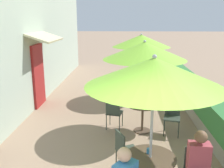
{
  "coord_description": "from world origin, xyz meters",
  "views": [
    {
      "loc": [
        0.5,
        -1.84,
        2.91
      ],
      "look_at": [
        0.15,
        5.47,
        1.0
      ],
      "focal_mm": 40.0,
      "sensor_mm": 36.0,
      "label": 1
    }
  ],
  "objects_px": {
    "patio_umbrella_mid": "(145,51)",
    "coffee_cup_far": "(142,77)",
    "coffee_cup_near": "(149,151)",
    "cafe_chair_far_left": "(130,81)",
    "cafe_chair_mid_right": "(172,115)",
    "patio_umbrella_far": "(141,41)",
    "cafe_chair_far_right": "(130,90)",
    "patio_table_near": "(150,167)",
    "cafe_chair_near_right": "(125,149)",
    "patio_table_mid": "(143,111)",
    "cafe_chair_mid_left": "(114,111)",
    "cafe_chair_far_back": "(161,86)",
    "seated_patron_near_left": "(199,165)",
    "patio_umbrella_near": "(154,72)",
    "coffee_cup_mid": "(141,103)",
    "patio_table_far": "(140,84)"
  },
  "relations": [
    {
      "from": "patio_umbrella_mid",
      "to": "coffee_cup_far",
      "type": "distance_m",
      "value": 3.28
    },
    {
      "from": "coffee_cup_near",
      "to": "cafe_chair_far_left",
      "type": "distance_m",
      "value": 5.98
    },
    {
      "from": "patio_umbrella_mid",
      "to": "coffee_cup_far",
      "type": "relative_size",
      "value": 26.85
    },
    {
      "from": "cafe_chair_mid_right",
      "to": "patio_umbrella_mid",
      "type": "bearing_deg",
      "value": 5.74
    },
    {
      "from": "patio_umbrella_far",
      "to": "cafe_chair_far_right",
      "type": "relative_size",
      "value": 2.78
    },
    {
      "from": "patio_table_near",
      "to": "cafe_chair_near_right",
      "type": "relative_size",
      "value": 0.97
    },
    {
      "from": "patio_table_mid",
      "to": "cafe_chair_far_left",
      "type": "distance_m",
      "value": 3.53
    },
    {
      "from": "coffee_cup_near",
      "to": "coffee_cup_far",
      "type": "xyz_separation_m",
      "value": [
        0.26,
        5.42,
        0.0
      ]
    },
    {
      "from": "coffee_cup_near",
      "to": "cafe_chair_near_right",
      "type": "bearing_deg",
      "value": 125.22
    },
    {
      "from": "cafe_chair_mid_left",
      "to": "cafe_chair_far_back",
      "type": "distance_m",
      "value": 3.19
    },
    {
      "from": "patio_table_near",
      "to": "cafe_chair_mid_left",
      "type": "bearing_deg",
      "value": 104.78
    },
    {
      "from": "seated_patron_near_left",
      "to": "cafe_chair_mid_right",
      "type": "distance_m",
      "value": 2.56
    },
    {
      "from": "patio_table_mid",
      "to": "patio_umbrella_near",
      "type": "bearing_deg",
      "value": -91.4
    },
    {
      "from": "cafe_chair_mid_right",
      "to": "coffee_cup_mid",
      "type": "relative_size",
      "value": 9.67
    },
    {
      "from": "patio_table_far",
      "to": "patio_table_mid",
      "type": "bearing_deg",
      "value": -92.13
    },
    {
      "from": "cafe_chair_mid_left",
      "to": "cafe_chair_mid_right",
      "type": "relative_size",
      "value": 1.0
    },
    {
      "from": "patio_table_far",
      "to": "patio_umbrella_far",
      "type": "xyz_separation_m",
      "value": [
        0.0,
        0.0,
        1.59
      ]
    },
    {
      "from": "coffee_cup_mid",
      "to": "patio_table_far",
      "type": "height_order",
      "value": "coffee_cup_mid"
    },
    {
      "from": "cafe_chair_mid_right",
      "to": "patio_table_mid",
      "type": "bearing_deg",
      "value": 5.74
    },
    {
      "from": "patio_table_near",
      "to": "cafe_chair_far_back",
      "type": "xyz_separation_m",
      "value": [
        0.93,
        5.38,
        -0.05
      ]
    },
    {
      "from": "cafe_chair_far_left",
      "to": "cafe_chair_far_right",
      "type": "bearing_deg",
      "value": -24.26
    },
    {
      "from": "cafe_chair_near_right",
      "to": "cafe_chair_far_left",
      "type": "distance_m",
      "value": 5.43
    },
    {
      "from": "cafe_chair_mid_left",
      "to": "cafe_chair_far_left",
      "type": "distance_m",
      "value": 3.47
    },
    {
      "from": "coffee_cup_mid",
      "to": "cafe_chair_mid_right",
      "type": "bearing_deg",
      "value": -3.73
    },
    {
      "from": "patio_umbrella_near",
      "to": "patio_table_mid",
      "type": "height_order",
      "value": "patio_umbrella_near"
    },
    {
      "from": "cafe_chair_mid_left",
      "to": "coffee_cup_far",
      "type": "xyz_separation_m",
      "value": [
        0.94,
        2.89,
        0.28
      ]
    },
    {
      "from": "cafe_chair_mid_left",
      "to": "coffee_cup_near",
      "type": "bearing_deg",
      "value": -62.64
    },
    {
      "from": "patio_table_near",
      "to": "seated_patron_near_left",
      "type": "relative_size",
      "value": 0.67
    },
    {
      "from": "patio_table_near",
      "to": "cafe_chair_near_right",
      "type": "height_order",
      "value": "cafe_chair_near_right"
    },
    {
      "from": "patio_table_near",
      "to": "cafe_chair_far_left",
      "type": "distance_m",
      "value": 6.08
    },
    {
      "from": "coffee_cup_mid",
      "to": "cafe_chair_near_right",
      "type": "bearing_deg",
      "value": -102.46
    },
    {
      "from": "patio_table_mid",
      "to": "cafe_chair_far_left",
      "type": "relative_size",
      "value": 0.97
    },
    {
      "from": "cafe_chair_far_back",
      "to": "patio_table_near",
      "type": "bearing_deg",
      "value": 87.75
    },
    {
      "from": "patio_umbrella_near",
      "to": "cafe_chair_far_left",
      "type": "bearing_deg",
      "value": 91.81
    },
    {
      "from": "cafe_chair_near_right",
      "to": "coffee_cup_near",
      "type": "relative_size",
      "value": 9.67
    },
    {
      "from": "cafe_chair_near_right",
      "to": "coffee_cup_mid",
      "type": "bearing_deg",
      "value": 141.58
    },
    {
      "from": "patio_umbrella_far",
      "to": "coffee_cup_mid",
      "type": "bearing_deg",
      "value": -93.12
    },
    {
      "from": "coffee_cup_near",
      "to": "cafe_chair_mid_right",
      "type": "distance_m",
      "value": 2.52
    },
    {
      "from": "cafe_chair_far_left",
      "to": "cafe_chair_far_right",
      "type": "relative_size",
      "value": 1.0
    },
    {
      "from": "cafe_chair_far_right",
      "to": "patio_table_mid",
      "type": "bearing_deg",
      "value": -134.73
    },
    {
      "from": "patio_table_far",
      "to": "coffee_cup_mid",
      "type": "bearing_deg",
      "value": -93.12
    },
    {
      "from": "cafe_chair_mid_right",
      "to": "coffee_cup_mid",
      "type": "xyz_separation_m",
      "value": [
        -0.81,
        0.05,
        0.28
      ]
    },
    {
      "from": "coffee_cup_mid",
      "to": "cafe_chair_far_left",
      "type": "distance_m",
      "value": 3.58
    },
    {
      "from": "patio_umbrella_mid",
      "to": "cafe_chair_far_right",
      "type": "distance_m",
      "value": 2.76
    },
    {
      "from": "patio_umbrella_far",
      "to": "coffee_cup_far",
      "type": "xyz_separation_m",
      "value": [
        0.07,
        0.12,
        -1.36
      ]
    },
    {
      "from": "cafe_chair_near_right",
      "to": "coffee_cup_near",
      "type": "height_order",
      "value": "cafe_chair_near_right"
    },
    {
      "from": "patio_umbrella_near",
      "to": "cafe_chair_far_right",
      "type": "relative_size",
      "value": 2.78
    },
    {
      "from": "patio_umbrella_mid",
      "to": "cafe_chair_mid_right",
      "type": "bearing_deg",
      "value": -6.61
    },
    {
      "from": "seated_patron_near_left",
      "to": "cafe_chair_far_back",
      "type": "height_order",
      "value": "seated_patron_near_left"
    },
    {
      "from": "seated_patron_near_left",
      "to": "cafe_chair_far_right",
      "type": "bearing_deg",
      "value": -74.4
    }
  ]
}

